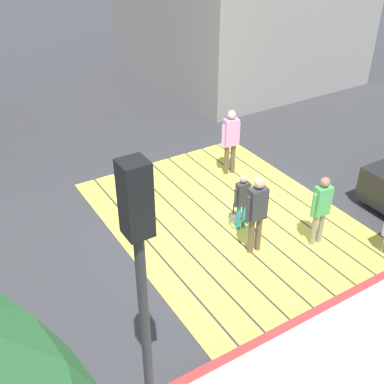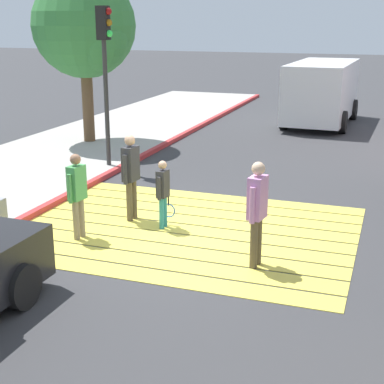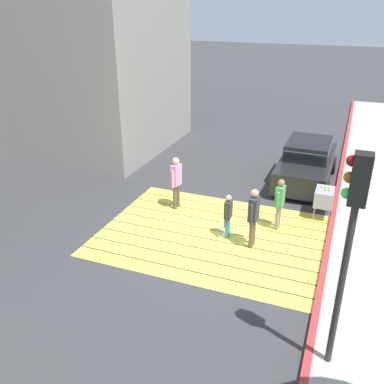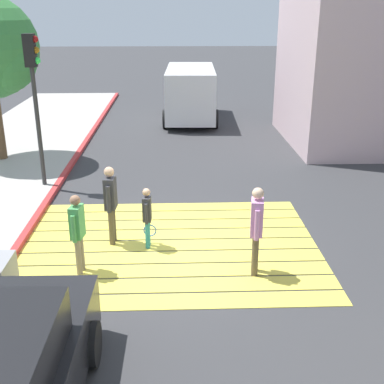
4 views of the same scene
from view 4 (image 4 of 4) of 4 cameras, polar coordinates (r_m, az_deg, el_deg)
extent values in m
plane|color=#38383A|center=(10.79, -2.62, -6.22)|extent=(120.00, 120.00, 0.00)
cube|color=#EAD64C|center=(8.88, -2.71, -12.58)|extent=(6.40, 0.50, 0.01)
cube|color=#EAD64C|center=(9.35, -2.69, -10.74)|extent=(6.40, 0.50, 0.01)
cube|color=#EAD64C|center=(9.82, -2.66, -9.07)|extent=(6.40, 0.50, 0.01)
cube|color=#EAD64C|center=(10.30, -2.64, -7.56)|extent=(6.40, 0.50, 0.01)
cube|color=#EAD64C|center=(10.79, -2.62, -6.19)|extent=(6.40, 0.50, 0.01)
cube|color=#EAD64C|center=(11.29, -2.60, -4.93)|extent=(6.40, 0.50, 0.01)
cube|color=#EAD64C|center=(11.78, -2.58, -3.78)|extent=(6.40, 0.50, 0.01)
cube|color=#EAD64C|center=(12.29, -2.57, -2.73)|extent=(6.40, 0.50, 0.01)
cube|color=#EAD64C|center=(12.79, -2.56, -1.76)|extent=(6.40, 0.50, 0.01)
cube|color=#BC3333|center=(11.28, -19.45, -5.85)|extent=(0.16, 40.00, 0.13)
cube|color=#1E2833|center=(6.81, -20.51, -13.29)|extent=(1.48, 0.35, 0.49)
cylinder|color=black|center=(7.53, -11.64, -16.88)|extent=(0.23, 0.66, 0.66)
cube|color=silver|center=(22.73, -0.18, 11.53)|extent=(2.29, 5.27, 2.10)
cube|color=#19232D|center=(20.15, -0.20, 11.42)|extent=(1.89, 0.13, 0.70)
cylinder|color=black|center=(21.34, -3.04, 8.45)|extent=(0.29, 0.81, 0.80)
cylinder|color=black|center=(21.33, 2.66, 8.45)|extent=(0.29, 0.81, 0.80)
cylinder|color=black|center=(24.50, -2.66, 10.03)|extent=(0.29, 0.81, 0.80)
cylinder|color=black|center=(24.49, 2.33, 10.03)|extent=(0.29, 0.81, 0.80)
cylinder|color=#2D2D2D|center=(14.29, -17.32, 6.85)|extent=(0.12, 0.12, 3.40)
cube|color=black|center=(13.98, -18.26, 15.31)|extent=(0.28, 0.28, 0.84)
sphere|color=maroon|center=(13.92, -17.74, 16.51)|extent=(0.18, 0.18, 0.18)
sphere|color=#956310|center=(13.94, -17.61, 15.40)|extent=(0.18, 0.18, 0.18)
sphere|color=#35FF59|center=(13.96, -17.49, 14.30)|extent=(0.18, 0.18, 0.18)
sphere|color=#387F3D|center=(16.74, -20.87, 13.98)|extent=(1.92, 1.92, 1.92)
cylinder|color=#99999E|center=(9.34, -19.66, -10.49)|extent=(0.04, 0.04, 0.45)
cylinder|color=#99999E|center=(8.83, -20.85, -12.60)|extent=(0.04, 0.04, 0.45)
cylinder|color=brown|center=(10.96, -9.13, -3.66)|extent=(0.12, 0.12, 0.83)
cylinder|color=brown|center=(10.79, -9.30, -4.05)|extent=(0.12, 0.12, 0.83)
cube|color=#333338|center=(10.59, -9.44, -0.11)|extent=(0.25, 0.38, 0.69)
sphere|color=tan|center=(10.43, -9.59, 2.32)|extent=(0.21, 0.21, 0.21)
cylinder|color=#333338|center=(10.80, -9.21, -0.05)|extent=(0.09, 0.09, 0.59)
cylinder|color=#333338|center=(10.42, -9.64, -0.87)|extent=(0.09, 0.09, 0.59)
cylinder|color=brown|center=(9.70, 7.30, -6.87)|extent=(0.13, 0.13, 0.84)
cylinder|color=brown|center=(9.53, 7.31, -7.37)|extent=(0.13, 0.13, 0.84)
cube|color=#D18CC6|center=(9.28, 7.52, -2.92)|extent=(0.28, 0.40, 0.70)
sphere|color=beige|center=(9.11, 7.66, -0.16)|extent=(0.22, 0.22, 0.22)
cylinder|color=#D18CC6|center=(9.51, 7.48, -2.79)|extent=(0.09, 0.09, 0.59)
cylinder|color=#D18CC6|center=(9.12, 7.51, -3.85)|extent=(0.09, 0.09, 0.59)
cylinder|color=gray|center=(9.90, -12.71, -6.87)|extent=(0.11, 0.11, 0.76)
cylinder|color=gray|center=(9.77, -13.01, -7.31)|extent=(0.11, 0.11, 0.76)
cube|color=#4CA559|center=(9.54, -13.19, -3.37)|extent=(0.25, 0.36, 0.63)
sphere|color=#9E7051|center=(9.37, -13.40, -0.94)|extent=(0.20, 0.20, 0.20)
cylinder|color=#4CA559|center=(9.73, -12.79, -3.25)|extent=(0.08, 0.08, 0.54)
cylinder|color=#4CA559|center=(9.40, -13.54, -4.20)|extent=(0.08, 0.08, 0.54)
cylinder|color=teal|center=(10.69, -5.11, -4.66)|extent=(0.10, 0.10, 0.64)
cylinder|color=teal|center=(10.56, -5.18, -4.99)|extent=(0.10, 0.10, 0.64)
cube|color=#333338|center=(10.39, -5.24, -1.92)|extent=(0.18, 0.28, 0.53)
sphere|color=tan|center=(10.26, -5.31, -0.02)|extent=(0.16, 0.16, 0.16)
cylinder|color=#333338|center=(10.57, -5.15, -1.83)|extent=(0.07, 0.07, 0.45)
cylinder|color=#333338|center=(10.26, -5.32, -2.55)|extent=(0.07, 0.07, 0.45)
cylinder|color=black|center=(10.70, -4.93, -3.27)|extent=(0.03, 0.03, 0.28)
torus|color=blue|center=(10.80, -4.89, -4.46)|extent=(0.28, 0.04, 0.28)
camera|label=1|loc=(16.81, -30.82, 23.14)|focal=45.14mm
camera|label=2|loc=(3.61, 88.40, -15.07)|focal=54.69mm
camera|label=3|loc=(20.20, -13.18, 24.17)|focal=39.33mm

